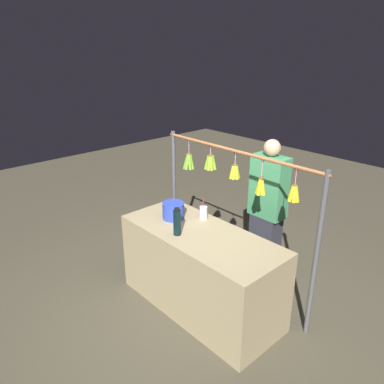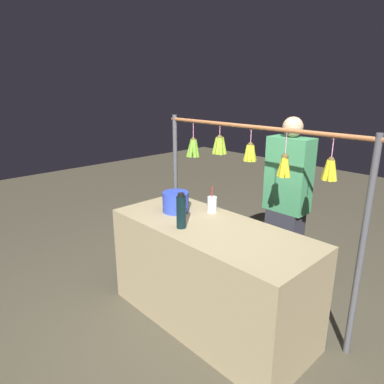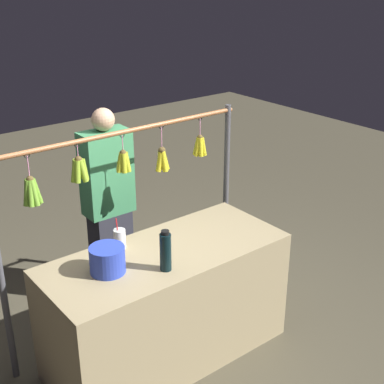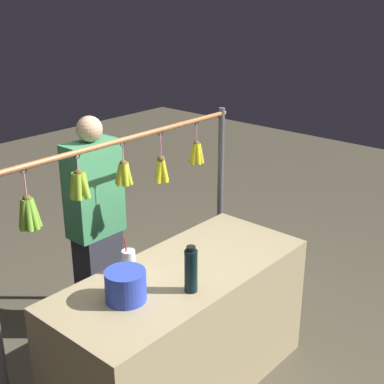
{
  "view_description": "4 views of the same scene",
  "coord_description": "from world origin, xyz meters",
  "px_view_note": "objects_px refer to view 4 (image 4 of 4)",
  "views": [
    {
      "loc": [
        -2.24,
        2.18,
        2.49
      ],
      "look_at": [
        0.13,
        0.0,
        1.21
      ],
      "focal_mm": 35.03,
      "sensor_mm": 36.0,
      "label": 1
    },
    {
      "loc": [
        -1.67,
        1.78,
        1.85
      ],
      "look_at": [
        0.21,
        0.0,
        1.05
      ],
      "focal_mm": 32.58,
      "sensor_mm": 36.0,
      "label": 2
    },
    {
      "loc": [
        1.79,
        2.55,
        2.58
      ],
      "look_at": [
        -0.22,
        0.0,
        1.2
      ],
      "focal_mm": 50.67,
      "sensor_mm": 36.0,
      "label": 3
    },
    {
      "loc": [
        2.03,
        1.85,
        2.38
      ],
      "look_at": [
        -0.09,
        0.0,
        1.3
      ],
      "focal_mm": 50.17,
      "sensor_mm": 36.0,
      "label": 4
    }
  ],
  "objects_px": {
    "water_bottle": "(191,270)",
    "blue_bucket": "(126,286)",
    "vendor_person": "(96,229)",
    "drink_cup": "(129,261)"
  },
  "relations": [
    {
      "from": "water_bottle",
      "to": "blue_bucket",
      "type": "bearing_deg",
      "value": -34.1
    },
    {
      "from": "water_bottle",
      "to": "vendor_person",
      "type": "relative_size",
      "value": 0.17
    },
    {
      "from": "blue_bucket",
      "to": "drink_cup",
      "type": "relative_size",
      "value": 1.01
    },
    {
      "from": "water_bottle",
      "to": "blue_bucket",
      "type": "xyz_separation_m",
      "value": [
        0.29,
        -0.2,
        -0.04
      ]
    },
    {
      "from": "drink_cup",
      "to": "blue_bucket",
      "type": "bearing_deg",
      "value": 44.65
    },
    {
      "from": "water_bottle",
      "to": "blue_bucket",
      "type": "relative_size",
      "value": 1.23
    },
    {
      "from": "water_bottle",
      "to": "drink_cup",
      "type": "xyz_separation_m",
      "value": [
        0.08,
        -0.41,
        -0.06
      ]
    },
    {
      "from": "water_bottle",
      "to": "vendor_person",
      "type": "xyz_separation_m",
      "value": [
        -0.22,
        -1.08,
        -0.17
      ]
    },
    {
      "from": "drink_cup",
      "to": "water_bottle",
      "type": "bearing_deg",
      "value": 100.45
    },
    {
      "from": "blue_bucket",
      "to": "vendor_person",
      "type": "relative_size",
      "value": 0.14
    }
  ]
}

